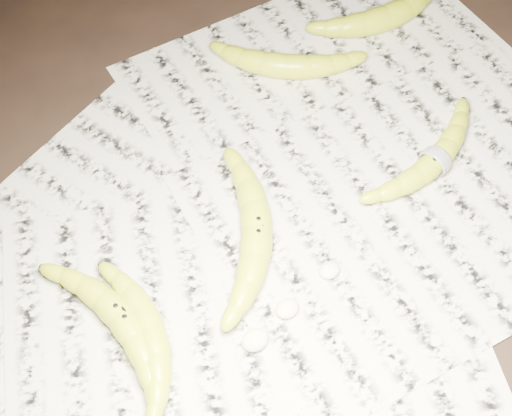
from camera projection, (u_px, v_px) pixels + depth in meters
ground at (275, 251)px, 0.89m from camera, size 3.00×3.00×0.00m
newspaper_patch at (279, 216)px, 0.92m from camera, size 0.90×0.70×0.01m
banana_left_a at (120, 317)px, 0.82m from camera, size 0.08×0.21×0.04m
banana_left_b at (151, 332)px, 0.81m from camera, size 0.10×0.19×0.04m
banana_center at (257, 231)px, 0.88m from camera, size 0.18×0.22×0.04m
banana_taped at (435, 160)px, 0.94m from camera, size 0.21×0.10×0.03m
banana_upper_a at (286, 64)px, 1.03m from camera, size 0.19×0.17×0.04m
banana_upper_b at (386, 16)px, 1.09m from camera, size 0.21×0.09×0.04m
measuring_tape at (435, 160)px, 0.94m from camera, size 0.01×0.04×0.04m
flesh_chunk_a at (255, 339)px, 0.81m from camera, size 0.03×0.03×0.02m
flesh_chunk_b at (287, 307)px, 0.83m from camera, size 0.03×0.02×0.02m
flesh_chunk_c at (330, 269)px, 0.86m from camera, size 0.03×0.02×0.02m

